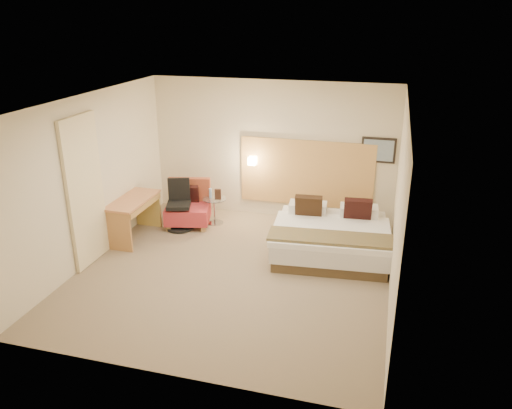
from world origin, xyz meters
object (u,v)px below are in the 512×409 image
(lounge_chair, at_px, (188,207))
(side_table, at_px, (215,209))
(bed, at_px, (331,236))
(desk, at_px, (134,207))
(desk_chair, at_px, (179,209))

(lounge_chair, height_order, side_table, lounge_chair)
(bed, distance_m, desk, 3.53)
(bed, relative_size, side_table, 3.80)
(bed, height_order, side_table, bed)
(lounge_chair, height_order, desk_chair, desk_chair)
(bed, height_order, desk_chair, desk_chair)
(side_table, xyz_separation_m, desk_chair, (-0.58, -0.38, 0.10))
(side_table, bearing_deg, lounge_chair, -161.22)
(lounge_chair, xyz_separation_m, desk_chair, (-0.10, -0.21, 0.04))
(lounge_chair, bearing_deg, side_table, 18.78)
(desk, bearing_deg, desk_chair, 46.77)
(desk_chair, bearing_deg, lounge_chair, 65.72)
(bed, relative_size, lounge_chair, 2.14)
(desk, bearing_deg, side_table, 40.71)
(lounge_chair, relative_size, desk, 0.80)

